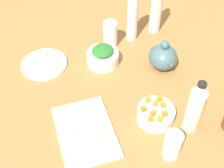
{
  "coord_description": "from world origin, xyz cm",
  "views": [
    {
      "loc": [
        80.88,
        -25.67,
        97.85
      ],
      "look_at": [
        0.0,
        0.0,
        8.0
      ],
      "focal_mm": 47.56,
      "sensor_mm": 36.0,
      "label": 1
    }
  ],
  "objects": [
    {
      "name": "carrot_cube_2",
      "position": [
        17.76,
        15.07,
        9.48
      ],
      "size": [
        2.01,
        2.01,
        1.8
      ],
      "primitive_type": "cube",
      "rotation": [
        0.0,
        0.0,
        3.02
      ],
      "color": "orange",
      "rests_on": "bowl_carrots"
    },
    {
      "name": "tofu_cube_2",
      "position": [
        -22.95,
        -21.9,
        5.3
      ],
      "size": [
        3.1,
        3.1,
        2.2
      ],
      "primitive_type": "cube",
      "rotation": [
        0.0,
        0.0,
        0.88
      ],
      "color": "white",
      "rests_on": "plate_tofu"
    },
    {
      "name": "tofu_cube_1",
      "position": [
        -21.48,
        -26.19,
        5.3
      ],
      "size": [
        2.24,
        2.24,
        2.2
      ],
      "primitive_type": "cube",
      "rotation": [
        0.0,
        0.0,
        1.59
      ],
      "color": "silver",
      "rests_on": "plate_tofu"
    },
    {
      "name": "carrot_cube_8",
      "position": [
        22.43,
        7.98,
        9.48
      ],
      "size": [
        2.3,
        2.3,
        1.8
      ],
      "primitive_type": "cube",
      "rotation": [
        0.0,
        0.0,
        2.8
      ],
      "color": "orange",
      "rests_on": "bowl_carrots"
    },
    {
      "name": "bottle_3",
      "position": [
        -35.36,
        34.4,
        15.23
      ],
      "size": [
        5.93,
        5.93,
        28.39
      ],
      "color": "silver",
      "rests_on": "tabletop"
    },
    {
      "name": "carrot_cube_7",
      "position": [
        13.59,
        10.42,
        9.48
      ],
      "size": [
        2.49,
        2.49,
        1.8
      ],
      "primitive_type": "cube",
      "rotation": [
        0.0,
        0.0,
        0.99
      ],
      "color": "orange",
      "rests_on": "bowl_carrots"
    },
    {
      "name": "dumpling_4",
      "position": [
        24.16,
        -14.05,
        5.31
      ],
      "size": [
        4.11,
        4.3,
        2.62
      ],
      "primitive_type": "pyramid",
      "rotation": [
        0.0,
        0.0,
        4.65
      ],
      "color": "beige",
      "rests_on": "cutting_board"
    },
    {
      "name": "carrot_cube_3",
      "position": [
        23.55,
        11.12,
        9.48
      ],
      "size": [
        2.54,
        2.54,
        1.8
      ],
      "primitive_type": "cube",
      "rotation": [
        0.0,
        0.0,
        2.33
      ],
      "color": "orange",
      "rests_on": "bowl_carrots"
    },
    {
      "name": "plate_tofu",
      "position": [
        -25.85,
        -25.03,
        3.6
      ],
      "size": [
        21.25,
        21.25,
        1.2
      ],
      "primitive_type": "cylinder",
      "color": "white",
      "rests_on": "tabletop"
    },
    {
      "name": "bowl_carrots",
      "position": [
        18.59,
        11.94,
        5.79
      ],
      "size": [
        14.68,
        14.68,
        5.58
      ],
      "primitive_type": "cylinder",
      "color": "white",
      "rests_on": "tabletop"
    },
    {
      "name": "tofu_cube_4",
      "position": [
        -30.48,
        -24.2,
        5.3
      ],
      "size": [
        2.6,
        2.6,
        2.2
      ],
      "primitive_type": "cube",
      "rotation": [
        0.0,
        0.0,
        0.2
      ],
      "color": "white",
      "rests_on": "plate_tofu"
    },
    {
      "name": "chopped_greens_mound",
      "position": [
        -18.87,
        1.47,
        10.61
      ],
      "size": [
        13.98,
        14.09,
        3.26
      ],
      "primitive_type": "ellipsoid",
      "rotation": [
        0.0,
        0.0,
        2.27
      ],
      "color": "#266B27",
      "rests_on": "bowl_greens"
    },
    {
      "name": "drinking_glass_0",
      "position": [
        34.84,
        10.84,
        8.92
      ],
      "size": [
        6.26,
        6.26,
        11.84
      ],
      "primitive_type": "cylinder",
      "color": "white",
      "rests_on": "tabletop"
    },
    {
      "name": "bottle_1",
      "position": [
        -32.93,
        20.86,
        15.41
      ],
      "size": [
        5.46,
        5.46,
        27.96
      ],
      "color": "silver",
      "rests_on": "tabletop"
    },
    {
      "name": "tabletop",
      "position": [
        0.0,
        0.0,
        1.5
      ],
      "size": [
        190.0,
        190.0,
        3.0
      ],
      "primitive_type": "cube",
      "color": "olive",
      "rests_on": "ground"
    },
    {
      "name": "dumpling_2",
      "position": [
        25.16,
        -20.88,
        5.07
      ],
      "size": [
        6.18,
        6.26,
        2.14
      ],
      "primitive_type": "pyramid",
      "rotation": [
        0.0,
        0.0,
        4.95
      ],
      "color": "beige",
      "rests_on": "cutting_board"
    },
    {
      "name": "carrot_cube_6",
      "position": [
        14.29,
        15.12,
        9.48
      ],
      "size": [
        2.33,
        2.33,
        1.8
      ],
      "primitive_type": "cube",
      "rotation": [
        0.0,
        0.0,
        1.2
      ],
      "color": "orange",
      "rests_on": "bowl_carrots"
    },
    {
      "name": "dumpling_3",
      "position": [
        17.65,
        -19.42,
        5.14
      ],
      "size": [
        4.62,
        4.51,
        2.28
      ],
      "primitive_type": "pyramid",
      "rotation": [
        0.0,
        0.0,
        3.19
      ],
      "color": "beige",
      "rests_on": "cutting_board"
    },
    {
      "name": "teapot",
      "position": [
        -8.37,
        26.91,
        8.84
      ],
      "size": [
        15.32,
        12.76,
        14.7
      ],
      "color": "#436365",
      "rests_on": "tabletop"
    },
    {
      "name": "tofu_cube_3",
      "position": [
        -26.99,
        -20.5,
        5.3
      ],
      "size": [
        3.1,
        3.1,
        2.2
      ],
      "primitive_type": "cube",
      "rotation": [
        0.0,
        0.0,
        2.28
      ],
      "color": "white",
      "rests_on": "plate_tofu"
    },
    {
      "name": "drinking_glass_1",
      "position": [
        -30.43,
        8.73,
        9.7
      ],
      "size": [
        6.94,
        6.94,
        13.4
      ],
      "primitive_type": "cylinder",
      "color": "white",
      "rests_on": "tabletop"
    },
    {
      "name": "carrot_cube_5",
      "position": [
        16.22,
        12.52,
        9.48
      ],
      "size": [
        2.53,
        2.53,
        1.8
      ],
      "primitive_type": "cube",
      "rotation": [
        0.0,
        0.0,
        2.47
      ],
      "color": "orange",
      "rests_on": "bowl_carrots"
    },
    {
      "name": "carrot_cube_0",
      "position": [
        21.94,
        13.92,
        9.48
      ],
      "size": [
        1.87,
        1.87,
        1.8
      ],
      "primitive_type": "cube",
      "rotation": [
        0.0,
        0.0,
        1.53
      ],
      "color": "orange",
      "rests_on": "bowl_carrots"
    },
    {
      "name": "dumpling_0",
      "position": [
        18.7,
        -10.95,
        5.29
      ],
      "size": [
        5.28,
        4.98,
        2.58
      ],
      "primitive_type": "pyramid",
      "rotation": [
        0.0,
        0.0,
        2.75
      ],
      "color": "beige",
      "rests_on": "cutting_board"
    },
    {
      "name": "carrot_cube_4",
      "position": [
        17.41,
        7.08,
        9.48
      ],
      "size": [
        2.02,
        2.02,
        1.8
      ],
      "primitive_type": "cube",
      "rotation": [
        0.0,
        0.0,
        0.13
      ],
      "color": "orange",
      "rests_on": "bowl_carrots"
    },
    {
      "name": "dumpling_5",
      "position": [
        9.04,
        -20.82,
        5.06
      ],
      "size": [
        7.53,
        7.56,
        2.11
      ],
      "primitive_type": "pyramid",
      "rotation": [
        0.0,
        0.0,
        0.92
      ],
      "color": "beige",
      "rests_on": "cutting_board"
    },
    {
      "name": "bottle_0",
      "position": [
        25.9,
        23.17,
        13.22
      ],
      "size": [
        6.19,
        6.19,
        24.1
      ],
      "color": "silver",
      "rests_on": "tabletop"
    },
    {
      "name": "tofu_cube_5",
      "position": [
        -25.1,
        -28.92,
        5.3
      ],
      "size": [
        3.05,
        3.05,
        2.2
      ],
      "primitive_type": "cube",
      "rotation": [
        0.0,
        0.0,
        2.16
      ],
      "color": "white",
      "rests_on": "plate_tofu"
    },
    {
      "name": "tofu_cube_0",
      "position": [
        -26.3,
        -25.27,
        5.3
      ],
      "size": [
        2.69,
        2.69,
        2.2
      ],
      "primitive_type": "cube",
      "rotation": [
        0.0,
        0.0,
        0.26
      ],
      "color": "white",
      "rests_on": "plate_tofu"
    },
    {
      "name": "bowl_greens",
      "position": [
        -18.87,
        1.47,
        5.99
      ],
      "size": [
        14.8,
        14.8,
        5.99
      ],
      "primitive_type": "cylinder",
      "color": "white",
      "rests_on": "tabletop"
    },
    {
      "name": "dumpling_1",
      "position": [
        6.58,
        -15.76,
        5.19
      ],
      "size": [
        5.52,
        5.54,
        2.38
      ],
      "primitive_type": "pyramid",
      "rotation": [
        0.0,
        0.0,
        0.99
      ],
      "color": "beige",
      "rests_on": "cutting_board"
    },
    {
      "name": "carrot_cube_1",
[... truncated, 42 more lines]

